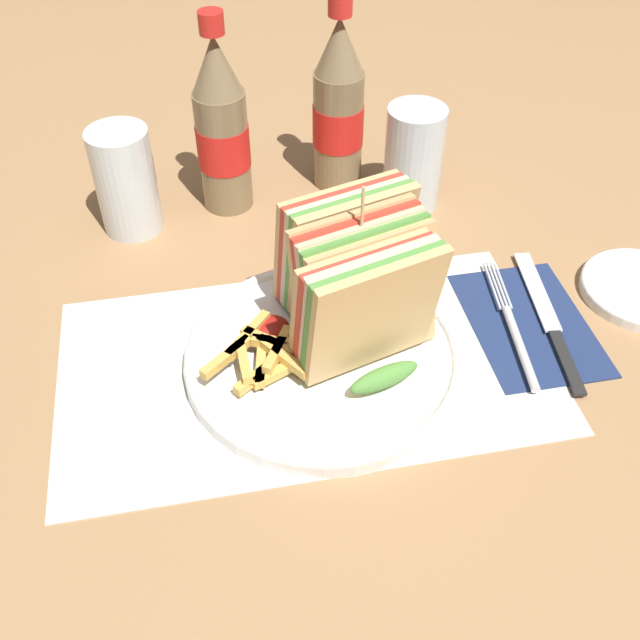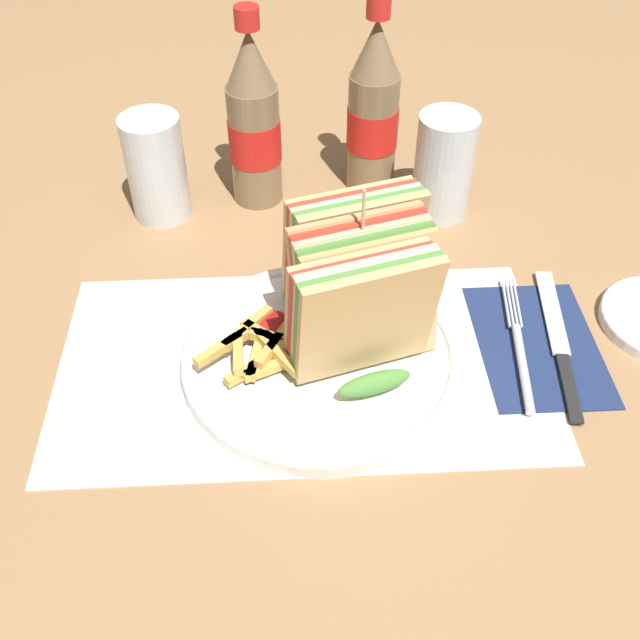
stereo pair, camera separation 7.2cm
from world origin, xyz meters
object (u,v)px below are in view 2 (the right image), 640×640
(coke_bottle_far, at_px, (373,111))
(coke_bottle_near, at_px, (254,123))
(fork, at_px, (520,353))
(knife, at_px, (559,342))
(club_sandwich, at_px, (359,285))
(plate_main, at_px, (321,356))
(glass_near, at_px, (443,172))
(glass_far, at_px, (157,174))

(coke_bottle_far, bearing_deg, coke_bottle_near, -171.16)
(fork, bearing_deg, knife, 26.78)
(knife, height_order, coke_bottle_far, coke_bottle_far)
(club_sandwich, height_order, fork, club_sandwich)
(fork, xyz_separation_m, knife, (0.04, 0.02, -0.00))
(club_sandwich, distance_m, coke_bottle_far, 0.30)
(fork, distance_m, knife, 0.05)
(plate_main, relative_size, coke_bottle_near, 1.15)
(coke_bottle_near, xyz_separation_m, glass_near, (0.22, -0.04, -0.05))
(club_sandwich, relative_size, glass_near, 1.60)
(club_sandwich, xyz_separation_m, coke_bottle_near, (-0.10, 0.27, 0.02))
(fork, bearing_deg, glass_near, 105.51)
(coke_bottle_near, bearing_deg, fork, -48.95)
(fork, height_order, glass_near, glass_near)
(plate_main, distance_m, knife, 0.24)
(plate_main, xyz_separation_m, club_sandwich, (0.04, 0.02, 0.07))
(coke_bottle_near, bearing_deg, plate_main, -77.88)
(glass_far, bearing_deg, coke_bottle_near, 13.33)
(plate_main, height_order, coke_bottle_far, coke_bottle_far)
(plate_main, relative_size, glass_near, 2.15)
(glass_far, bearing_deg, plate_main, -55.93)
(coke_bottle_far, bearing_deg, fork, -70.03)
(knife, xyz_separation_m, glass_far, (-0.42, 0.25, 0.05))
(plate_main, distance_m, glass_near, 0.30)
(club_sandwich, xyz_separation_m, fork, (0.16, -0.03, -0.07))
(glass_near, xyz_separation_m, glass_far, (-0.34, 0.01, -0.00))
(fork, height_order, knife, fork)
(knife, xyz_separation_m, glass_near, (-0.08, 0.24, 0.05))
(club_sandwich, height_order, coke_bottle_far, coke_bottle_far)
(glass_near, bearing_deg, knife, -71.34)
(glass_far, bearing_deg, glass_near, -2.47)
(club_sandwich, height_order, glass_far, club_sandwich)
(glass_near, bearing_deg, plate_main, -122.31)
(plate_main, bearing_deg, knife, 2.61)
(plate_main, xyz_separation_m, fork, (0.20, -0.00, -0.00))
(glass_near, bearing_deg, glass_far, 177.53)
(coke_bottle_far, height_order, glass_far, coke_bottle_far)
(club_sandwich, height_order, glass_near, club_sandwich)
(club_sandwich, height_order, knife, club_sandwich)
(fork, relative_size, knife, 0.88)
(fork, distance_m, glass_far, 0.47)
(plate_main, relative_size, club_sandwich, 1.34)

